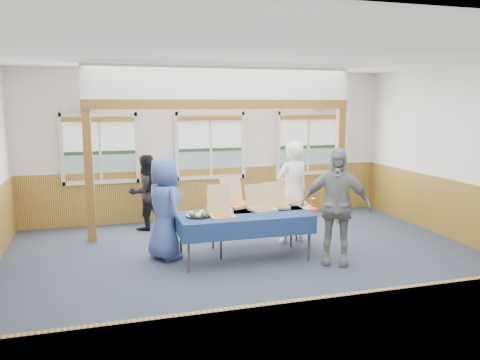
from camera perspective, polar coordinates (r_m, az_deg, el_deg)
The scene contains 27 objects.
floor at distance 7.26m, azimuth 2.55°, elevation -10.92°, with size 8.00×8.00×0.00m, color #262E3D.
ceiling at distance 6.84m, azimuth 2.75°, elevation 15.09°, with size 8.00×8.00×0.00m, color white.
wall_back at distance 10.23m, azimuth -3.67°, elevation 4.22°, with size 8.00×8.00×0.00m, color silver.
wall_front at distance 3.78m, azimuth 19.95°, elevation -5.24°, with size 8.00×8.00×0.00m, color silver.
wainscot_back at distance 10.35m, azimuth -3.58°, elevation -1.59°, with size 7.98×0.05×1.10m, color brown.
wainscot_front at distance 4.18m, azimuth 18.89°, elevation -19.23°, with size 7.98×0.05×1.10m, color brown.
wainscot_right at distance 9.13m, azimuth 27.00°, elevation -4.10°, with size 0.05×6.98×1.10m, color brown.
window_left at distance 9.94m, azimuth -16.71°, elevation 4.15°, with size 1.56×0.10×1.46m.
window_mid at distance 10.18m, azimuth -3.62°, elevation 4.64°, with size 1.56×0.10×1.46m.
window_right at distance 10.91m, azimuth 8.30°, elevation 4.88°, with size 1.56×0.10×1.46m.
post_left at distance 8.85m, azimuth -17.91°, elevation 0.37°, with size 0.15×0.15×2.40m, color brown.
post_right at distance 10.01m, azimuth 12.01°, elevation 1.62°, with size 0.15×0.15×2.40m, color brown.
cross_beam at distance 9.02m, azimuth -2.06°, elevation 9.20°, with size 5.15×0.18×0.18m, color brown.
table_left at distance 7.55m, azimuth 0.51°, elevation -4.49°, with size 2.31×1.60×0.76m.
table_right at distance 8.04m, azimuth 2.59°, elevation -3.72°, with size 1.89×1.25×0.76m.
pizza_box_a at distance 7.32m, azimuth -2.26°, elevation -4.03°, with size 0.38×0.46×0.40m.
pizza_box_b at distance 7.77m, azimuth 2.58°, elevation -3.23°, with size 0.47×0.53×0.41m.
pizza_box_c at distance 7.72m, azimuth -2.43°, elevation -3.33°, with size 0.42×0.49×0.41m.
pizza_box_d at distance 8.08m, azimuth -0.28°, elevation -2.70°, with size 0.56×0.62×0.46m.
pizza_box_e at distance 8.02m, azimuth 4.51°, elevation -2.86°, with size 0.42×0.49×0.40m.
pizza_box_f at distance 8.37m, azimuth 6.58°, elevation -2.36°, with size 0.49×0.56×0.43m.
veggie_tray at distance 7.36m, azimuth -5.11°, elevation -4.25°, with size 0.39×0.39×0.09m.
drink_glass at distance 8.09m, azimuth 8.89°, elevation -2.75°, with size 0.07×0.07×0.15m, color #9A5719.
woman_white at distance 8.51m, azimuth 6.35°, elevation -1.48°, with size 0.67×0.44×1.85m, color white.
woman_black at distance 9.52m, azimuth -11.46°, elevation -1.49°, with size 0.73×0.57×1.51m, color black.
man_blue at distance 7.65m, azimuth -9.22°, elevation -3.46°, with size 0.81×0.53×1.67m, color #3E569B.
person_grey at distance 7.47m, azimuth 11.58°, elevation -3.13°, with size 1.08×0.45×1.85m, color gray.
Camera 1 is at (-2.19, -6.45, 2.52)m, focal length 35.00 mm.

